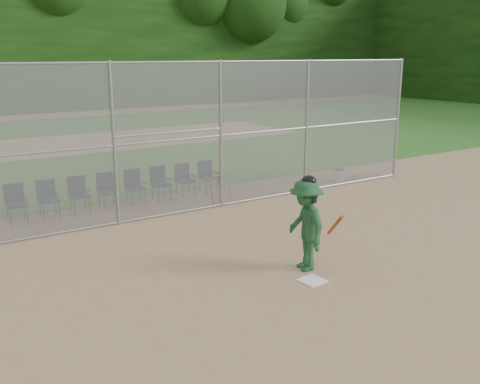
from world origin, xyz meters
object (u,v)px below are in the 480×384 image
home_plate (312,280)px  chair_0 (16,204)px  water_cooler (339,174)px  batter_at_plate (306,225)px

home_plate → chair_0: size_ratio=0.45×
water_cooler → batter_at_plate: bearing=-138.0°
batter_at_plate → chair_0: (-4.17, 6.31, -0.44)m
home_plate → batter_at_plate: bearing=64.5°
home_plate → chair_0: bearing=119.7°
batter_at_plate → water_cooler: bearing=42.0°
water_cooler → chair_0: chair_0 is taller
home_plate → chair_0: chair_0 is taller
batter_at_plate → chair_0: size_ratio=1.99×
water_cooler → home_plate: bearing=-136.5°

